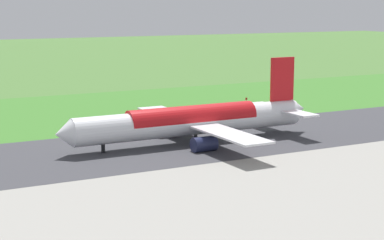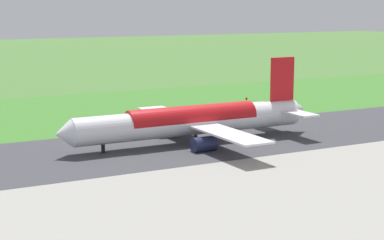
{
  "view_description": "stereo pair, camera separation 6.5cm",
  "coord_description": "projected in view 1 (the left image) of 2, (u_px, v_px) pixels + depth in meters",
  "views": [
    {
      "loc": [
        68.29,
        108.08,
        26.43
      ],
      "look_at": [
        11.17,
        0.0,
        4.5
      ],
      "focal_mm": 60.28,
      "sensor_mm": 36.0,
      "label": 1
    },
    {
      "loc": [
        68.23,
        108.11,
        26.43
      ],
      "look_at": [
        11.17,
        0.0,
        4.5
      ],
      "focal_mm": 60.28,
      "sensor_mm": 36.0,
      "label": 2
    }
  ],
  "objects": [
    {
      "name": "traffic_cone_orange",
      "position": [
        228.0,
        105.0,
        169.42
      ],
      "size": [
        0.4,
        0.4,
        0.55
      ],
      "primitive_type": "cone",
      "color": "orange",
      "rests_on": "ground"
    },
    {
      "name": "ground_plane",
      "position": [
        241.0,
        137.0,
        130.13
      ],
      "size": [
        800.0,
        800.0,
        0.0
      ],
      "primitive_type": "plane",
      "color": "#477233"
    },
    {
      "name": "runway_asphalt",
      "position": [
        241.0,
        137.0,
        130.12
      ],
      "size": [
        600.0,
        32.33,
        0.06
      ],
      "primitive_type": "cube",
      "color": "#38383D",
      "rests_on": "ground"
    },
    {
      "name": "no_stopping_sign",
      "position": [
        246.0,
        101.0,
        168.51
      ],
      "size": [
        0.6,
        0.1,
        2.46
      ],
      "color": "slate",
      "rests_on": "ground"
    },
    {
      "name": "grass_verge_foreground",
      "position": [
        162.0,
        111.0,
        162.41
      ],
      "size": [
        600.0,
        80.0,
        0.04
      ],
      "primitive_type": "cube",
      "color": "#3C782B",
      "rests_on": "ground"
    },
    {
      "name": "airliner_main",
      "position": [
        194.0,
        121.0,
        124.39
      ],
      "size": [
        53.97,
        44.03,
        15.88
      ],
      "color": "white",
      "rests_on": "ground"
    }
  ]
}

